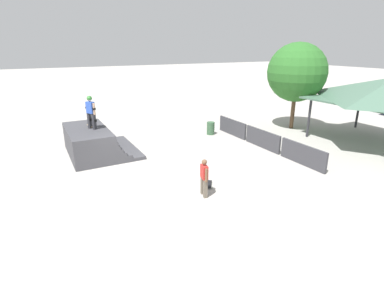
{
  "coord_description": "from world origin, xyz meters",
  "views": [
    {
      "loc": [
        12.67,
        -3.49,
        5.73
      ],
      "look_at": [
        -0.51,
        3.59,
        0.83
      ],
      "focal_mm": 28.0,
      "sensor_mm": 36.0,
      "label": 1
    }
  ],
  "objects_px": {
    "bystander_walking": "(204,176)",
    "skateboard_on_deck": "(91,126)",
    "skater_on_deck": "(91,110)",
    "trash_bin": "(211,128)",
    "skateboard_on_ground": "(209,184)",
    "tree_beside_pavilion": "(297,72)"
  },
  "relations": [
    {
      "from": "skateboard_on_ground",
      "to": "tree_beside_pavilion",
      "type": "relative_size",
      "value": 0.13
    },
    {
      "from": "skater_on_deck",
      "to": "skateboard_on_ground",
      "type": "xyz_separation_m",
      "value": [
        6.23,
        3.56,
        -2.47
      ]
    },
    {
      "from": "skater_on_deck",
      "to": "tree_beside_pavilion",
      "type": "xyz_separation_m",
      "value": [
        0.89,
        13.87,
        1.46
      ]
    },
    {
      "from": "skater_on_deck",
      "to": "bystander_walking",
      "type": "height_order",
      "value": "skater_on_deck"
    },
    {
      "from": "skateboard_on_ground",
      "to": "trash_bin",
      "type": "height_order",
      "value": "trash_bin"
    },
    {
      "from": "bystander_walking",
      "to": "trash_bin",
      "type": "height_order",
      "value": "bystander_walking"
    },
    {
      "from": "skater_on_deck",
      "to": "skateboard_on_deck",
      "type": "relative_size",
      "value": 2.26
    },
    {
      "from": "trash_bin",
      "to": "bystander_walking",
      "type": "bearing_deg",
      "value": -33.35
    },
    {
      "from": "bystander_walking",
      "to": "skateboard_on_deck",
      "type": "bearing_deg",
      "value": 33.51
    },
    {
      "from": "skateboard_on_deck",
      "to": "skateboard_on_ground",
      "type": "xyz_separation_m",
      "value": [
        6.68,
        3.57,
        -1.5
      ]
    },
    {
      "from": "bystander_walking",
      "to": "skateboard_on_ground",
      "type": "height_order",
      "value": "bystander_walking"
    },
    {
      "from": "skateboard_on_deck",
      "to": "trash_bin",
      "type": "bearing_deg",
      "value": 83.39
    },
    {
      "from": "skater_on_deck",
      "to": "skateboard_on_deck",
      "type": "distance_m",
      "value": 1.06
    },
    {
      "from": "tree_beside_pavilion",
      "to": "trash_bin",
      "type": "distance_m",
      "value": 7.2
    },
    {
      "from": "skater_on_deck",
      "to": "skateboard_on_ground",
      "type": "height_order",
      "value": "skater_on_deck"
    },
    {
      "from": "skateboard_on_deck",
      "to": "bystander_walking",
      "type": "height_order",
      "value": "skateboard_on_deck"
    },
    {
      "from": "skateboard_on_deck",
      "to": "trash_bin",
      "type": "height_order",
      "value": "skateboard_on_deck"
    },
    {
      "from": "skateboard_on_deck",
      "to": "bystander_walking",
      "type": "xyz_separation_m",
      "value": [
        7.35,
        2.92,
        -0.7
      ]
    },
    {
      "from": "skateboard_on_ground",
      "to": "skateboard_on_deck",
      "type": "bearing_deg",
      "value": -117.44
    },
    {
      "from": "bystander_walking",
      "to": "skater_on_deck",
      "type": "bearing_deg",
      "value": 34.69
    },
    {
      "from": "skateboard_on_deck",
      "to": "bystander_walking",
      "type": "relative_size",
      "value": 0.51
    },
    {
      "from": "bystander_walking",
      "to": "trash_bin",
      "type": "distance_m",
      "value": 8.86
    }
  ]
}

